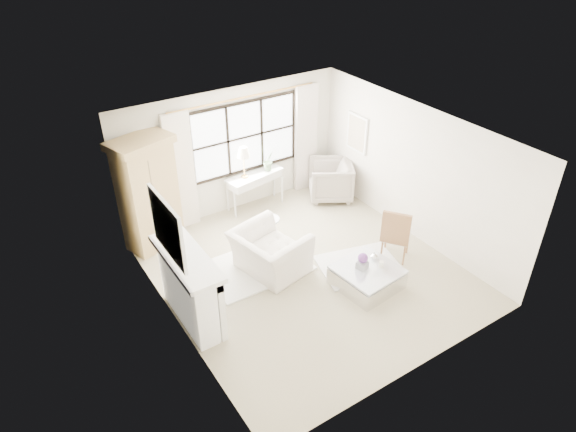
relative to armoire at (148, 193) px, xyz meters
The scene contains 32 objects.
floor 3.30m from the armoire, 49.85° to the right, with size 5.50×5.50×0.00m, color tan.
ceiling 3.47m from the armoire, 49.85° to the right, with size 5.50×5.50×0.00m, color white.
wall_back 2.04m from the armoire, 10.86° to the left, with size 5.00×5.00×0.00m, color beige.
wall_front 5.50m from the armoire, 68.68° to the right, with size 5.00×5.00×0.00m, color white.
wall_left 2.43m from the armoire, 102.01° to the right, with size 5.50×5.50×0.00m, color white.
wall_right 5.09m from the armoire, 27.76° to the right, with size 5.50×5.50×0.00m, color beige.
window_pane 2.37m from the armoire, ahead, with size 2.40×0.02×1.50m, color white.
window_frame 2.37m from the armoire, ahead, with size 2.50×0.04×1.50m, color black, non-canonical shape.
curtain_rod 2.67m from the armoire, ahead, with size 0.04×0.04×3.30m, color #AC7B3B.
curtain_left 0.85m from the armoire, 19.56° to the left, with size 0.55×0.10×2.47m, color silver.
curtain_right 3.81m from the armoire, ahead, with size 0.55×0.10×2.47m, color beige.
fireplace 2.43m from the armoire, 96.68° to the right, with size 0.58×1.66×1.26m.
mirror_frame 2.51m from the armoire, 101.31° to the right, with size 0.05×1.15×0.95m, color white.
mirror_glass 2.51m from the armoire, 100.61° to the right, with size 0.02×1.00×0.80m, color silver.
art_frame 4.53m from the armoire, ahead, with size 0.04×0.62×0.82m, color white.
art_canvas 4.51m from the armoire, ahead, with size 0.01×0.52×0.72m, color beige.
mantel_lamp 2.05m from the armoire, 96.53° to the right, with size 0.22×0.22×0.51m.
armoire is the anchor object (origin of this frame).
console_table 2.49m from the armoire, ahead, with size 1.36×0.67×0.80m.
console_lamp 2.15m from the armoire, ahead, with size 0.28×0.28×0.69m.
orchid_plant 2.74m from the armoire, ahead, with size 0.24×0.20×0.44m, color #57734C.
side_table 2.41m from the armoire, 30.27° to the right, with size 0.40×0.40×0.51m.
rug_left 2.45m from the armoire, 54.27° to the right, with size 1.86×1.32×0.03m, color white.
rug_right 4.18m from the armoire, 43.74° to the right, with size 1.46×1.09×0.03m, color silver.
club_armchair 2.56m from the armoire, 53.71° to the right, with size 1.25×1.09×0.81m, color silver.
wingback_chair 4.09m from the armoire, ahead, with size 0.93×0.95×0.87m, color gray.
french_chair 4.74m from the armoire, 38.82° to the right, with size 0.67×0.67×1.08m.
coffee_table 4.33m from the armoire, 51.06° to the right, with size 1.10×1.10×0.38m.
planter_box 4.18m from the armoire, 51.38° to the right, with size 0.17×0.17×0.13m, color gray.
planter_flowers 4.16m from the armoire, 51.38° to the right, with size 0.18×0.18×0.18m, color #63317B.
pillar_candle 4.49m from the armoire, 49.72° to the right, with size 0.08×0.08×0.12m, color beige.
coffee_vase 4.34m from the armoire, 47.07° to the right, with size 0.13×0.13×0.14m, color silver.
Camera 1 is at (-4.35, -6.06, 5.90)m, focal length 32.00 mm.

